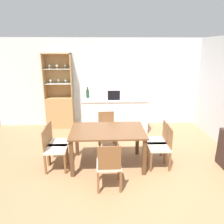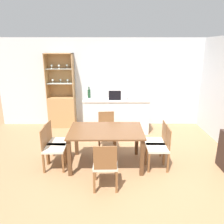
{
  "view_description": "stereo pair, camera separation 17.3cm",
  "coord_description": "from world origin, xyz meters",
  "px_view_note": "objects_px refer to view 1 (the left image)",
  "views": [
    {
      "loc": [
        -0.29,
        -3.8,
        2.28
      ],
      "look_at": [
        -0.08,
        1.06,
        0.84
      ],
      "focal_mm": 35.0,
      "sensor_mm": 36.0,
      "label": 1
    },
    {
      "loc": [
        -0.11,
        -3.8,
        2.28
      ],
      "look_at": [
        -0.08,
        1.06,
        0.84
      ],
      "focal_mm": 35.0,
      "sensor_mm": 36.0,
      "label": 2
    }
  ],
  "objects_px": {
    "dining_chair_side_left_near": "(54,149)",
    "dining_chair_side_right_far": "(157,141)",
    "display_cabinet": "(60,107)",
    "dining_chair_head_far": "(107,130)",
    "dining_chair_head_near": "(109,165)",
    "wine_bottle": "(88,94)",
    "microwave": "(116,94)",
    "dining_table": "(108,135)",
    "dining_chair_side_right_near": "(161,147)",
    "dining_chair_side_left_far": "(57,143)"
  },
  "relations": [
    {
      "from": "dining_chair_side_left_far",
      "to": "wine_bottle",
      "type": "height_order",
      "value": "wine_bottle"
    },
    {
      "from": "display_cabinet",
      "to": "dining_chair_side_right_far",
      "type": "distance_m",
      "value": 3.18
    },
    {
      "from": "display_cabinet",
      "to": "dining_table",
      "type": "distance_m",
      "value": 2.62
    },
    {
      "from": "dining_chair_head_far",
      "to": "dining_chair_side_right_near",
      "type": "bearing_deg",
      "value": 133.87
    },
    {
      "from": "display_cabinet",
      "to": "dining_chair_head_far",
      "type": "relative_size",
      "value": 2.56
    },
    {
      "from": "dining_chair_side_left_far",
      "to": "dining_chair_head_near",
      "type": "distance_m",
      "value": 1.39
    },
    {
      "from": "dining_table",
      "to": "dining_chair_side_left_near",
      "type": "distance_m",
      "value": 1.06
    },
    {
      "from": "dining_chair_side_left_near",
      "to": "dining_chair_side_right_far",
      "type": "height_order",
      "value": "same"
    },
    {
      "from": "wine_bottle",
      "to": "dining_chair_side_right_far",
      "type": "bearing_deg",
      "value": -49.61
    },
    {
      "from": "dining_table",
      "to": "dining_chair_side_right_far",
      "type": "xyz_separation_m",
      "value": [
        1.03,
        0.14,
        -0.21
      ]
    },
    {
      "from": "dining_chair_side_left_near",
      "to": "dining_chair_side_right_far",
      "type": "xyz_separation_m",
      "value": [
        2.06,
        0.28,
        0.0
      ]
    },
    {
      "from": "display_cabinet",
      "to": "dining_chair_head_near",
      "type": "bearing_deg",
      "value": -66.15
    },
    {
      "from": "dining_chair_side_left_near",
      "to": "microwave",
      "type": "bearing_deg",
      "value": 144.55
    },
    {
      "from": "dining_chair_head_near",
      "to": "dining_chair_side_left_near",
      "type": "bearing_deg",
      "value": 146.91
    },
    {
      "from": "dining_chair_side_left_near",
      "to": "dining_chair_side_right_far",
      "type": "distance_m",
      "value": 2.08
    },
    {
      "from": "dining_table",
      "to": "dining_chair_head_far",
      "type": "height_order",
      "value": "dining_chair_head_far"
    },
    {
      "from": "display_cabinet",
      "to": "dining_chair_side_left_near",
      "type": "distance_m",
      "value": 2.42
    },
    {
      "from": "dining_chair_side_right_near",
      "to": "dining_chair_head_near",
      "type": "distance_m",
      "value": 1.22
    },
    {
      "from": "display_cabinet",
      "to": "dining_chair_side_left_near",
      "type": "bearing_deg",
      "value": -82.65
    },
    {
      "from": "dining_chair_side_left_near",
      "to": "microwave",
      "type": "relative_size",
      "value": 1.69
    },
    {
      "from": "dining_chair_side_left_near",
      "to": "dining_chair_side_right_near",
      "type": "bearing_deg",
      "value": 88.91
    },
    {
      "from": "display_cabinet",
      "to": "dining_chair_head_near",
      "type": "xyz_separation_m",
      "value": [
        1.34,
        -3.03,
        -0.19
      ]
    },
    {
      "from": "dining_chair_side_right_far",
      "to": "wine_bottle",
      "type": "relative_size",
      "value": 2.71
    },
    {
      "from": "microwave",
      "to": "dining_chair_head_near",
      "type": "bearing_deg",
      "value": -96.03
    },
    {
      "from": "dining_chair_side_left_near",
      "to": "dining_chair_side_right_near",
      "type": "distance_m",
      "value": 2.06
    },
    {
      "from": "dining_chair_side_right_far",
      "to": "dining_chair_side_right_near",
      "type": "bearing_deg",
      "value": -178.32
    },
    {
      "from": "dining_chair_side_left_near",
      "to": "dining_chair_head_far",
      "type": "bearing_deg",
      "value": 130.99
    },
    {
      "from": "dining_chair_side_left_near",
      "to": "dining_chair_side_right_near",
      "type": "xyz_separation_m",
      "value": [
        2.06,
        0.0,
        0.0
      ]
    },
    {
      "from": "display_cabinet",
      "to": "microwave",
      "type": "xyz_separation_m",
      "value": [
        1.61,
        -0.49,
        0.47
      ]
    },
    {
      "from": "dining_chair_side_right_far",
      "to": "microwave",
      "type": "height_order",
      "value": "microwave"
    },
    {
      "from": "dining_chair_side_left_far",
      "to": "microwave",
      "type": "xyz_separation_m",
      "value": [
        1.3,
        1.62,
        0.66
      ]
    },
    {
      "from": "microwave",
      "to": "wine_bottle",
      "type": "distance_m",
      "value": 0.79
    },
    {
      "from": "dining_chair_head_near",
      "to": "wine_bottle",
      "type": "height_order",
      "value": "wine_bottle"
    },
    {
      "from": "display_cabinet",
      "to": "dining_chair_head_near",
      "type": "relative_size",
      "value": 2.56
    },
    {
      "from": "dining_chair_head_far",
      "to": "wine_bottle",
      "type": "bearing_deg",
      "value": -70.91
    },
    {
      "from": "dining_chair_side_right_far",
      "to": "dining_chair_head_far",
      "type": "bearing_deg",
      "value": 59.73
    },
    {
      "from": "dining_chair_side_right_far",
      "to": "microwave",
      "type": "distance_m",
      "value": 1.91
    },
    {
      "from": "dining_chair_head_near",
      "to": "wine_bottle",
      "type": "distance_m",
      "value": 2.85
    },
    {
      "from": "microwave",
      "to": "dining_table",
      "type": "bearing_deg",
      "value": -98.71
    },
    {
      "from": "dining_chair_head_near",
      "to": "wine_bottle",
      "type": "xyz_separation_m",
      "value": [
        -0.5,
        2.73,
        0.63
      ]
    },
    {
      "from": "dining_chair_side_left_far",
      "to": "microwave",
      "type": "bearing_deg",
      "value": 145.45
    },
    {
      "from": "dining_table",
      "to": "microwave",
      "type": "xyz_separation_m",
      "value": [
        0.27,
        1.76,
        0.45
      ]
    },
    {
      "from": "dining_chair_side_right_far",
      "to": "wine_bottle",
      "type": "xyz_separation_m",
      "value": [
        -1.53,
        1.8,
        0.63
      ]
    },
    {
      "from": "dining_chair_head_far",
      "to": "dining_chair_head_near",
      "type": "xyz_separation_m",
      "value": [
        0.0,
        -1.57,
        0.0
      ]
    },
    {
      "from": "wine_bottle",
      "to": "dining_chair_head_near",
      "type": "bearing_deg",
      "value": -79.57
    },
    {
      "from": "dining_chair_head_near",
      "to": "dining_chair_side_right_near",
      "type": "bearing_deg",
      "value": 30.81
    },
    {
      "from": "dining_chair_head_far",
      "to": "microwave",
      "type": "distance_m",
      "value": 1.21
    },
    {
      "from": "dining_chair_side_left_near",
      "to": "microwave",
      "type": "xyz_separation_m",
      "value": [
        1.3,
        1.91,
        0.66
      ]
    },
    {
      "from": "dining_chair_side_left_near",
      "to": "dining_chair_side_right_near",
      "type": "height_order",
      "value": "same"
    },
    {
      "from": "dining_table",
      "to": "microwave",
      "type": "bearing_deg",
      "value": 81.29
    }
  ]
}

